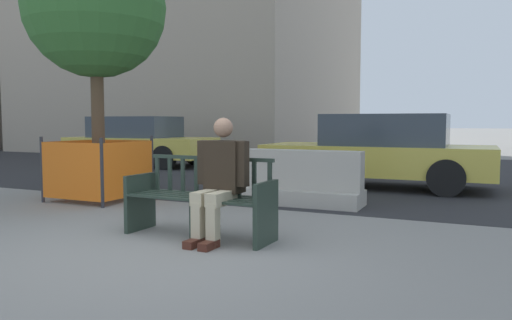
{
  "coord_description": "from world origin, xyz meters",
  "views": [
    {
      "loc": [
        3.01,
        -3.92,
        1.27
      ],
      "look_at": [
        0.16,
        2.25,
        0.75
      ],
      "focal_mm": 35.0,
      "sensor_mm": 36.0,
      "label": 1
    }
  ],
  "objects": [
    {
      "name": "construction_fence",
      "position": [
        -2.72,
        2.36,
        0.52
      ],
      "size": [
        1.26,
        1.26,
        1.04
      ],
      "color": "#2D2D33",
      "rests_on": "ground"
    },
    {
      "name": "street_bench",
      "position": [
        0.16,
        0.78,
        0.4
      ],
      "size": [
        1.7,
        0.58,
        0.88
      ],
      "color": "#28382D",
      "rests_on": "ground"
    },
    {
      "name": "car_sedan_far",
      "position": [
        1.12,
        5.84,
        0.71
      ],
      "size": [
        4.32,
        1.89,
        1.42
      ],
      "color": "#DBC64C",
      "rests_on": "ground"
    },
    {
      "name": "car_sedan_mid",
      "position": [
        -6.14,
        7.77,
        0.71
      ],
      "size": [
        4.35,
        2.04,
        1.42
      ],
      "color": "#DBC64C",
      "rests_on": "ground"
    },
    {
      "name": "seated_person",
      "position": [
        0.44,
        0.71,
        0.69
      ],
      "size": [
        0.58,
        0.73,
        1.31
      ],
      "color": "#2D2319",
      "rests_on": "ground"
    },
    {
      "name": "jersey_barrier_centre",
      "position": [
        0.39,
        3.28,
        0.34
      ],
      "size": [
        2.01,
        0.71,
        0.84
      ],
      "color": "#ADA89E",
      "rests_on": "ground"
    },
    {
      "name": "street_tree",
      "position": [
        -2.72,
        2.36,
        3.08
      ],
      "size": [
        2.24,
        2.24,
        4.22
      ],
      "color": "brown",
      "rests_on": "ground"
    },
    {
      "name": "ground_plane",
      "position": [
        0.0,
        0.0,
        0.0
      ],
      "size": [
        200.0,
        200.0,
        0.0
      ],
      "primitive_type": "plane",
      "color": "gray"
    },
    {
      "name": "street_asphalt",
      "position": [
        0.0,
        8.7,
        0.0
      ],
      "size": [
        120.0,
        12.0,
        0.01
      ],
      "primitive_type": "cube",
      "color": "#28282B",
      "rests_on": "ground"
    }
  ]
}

